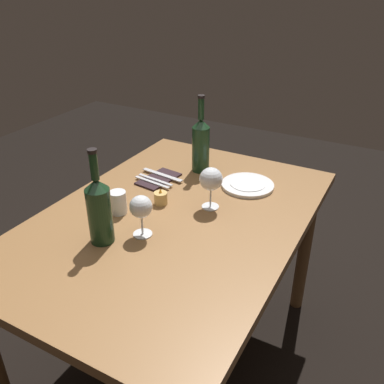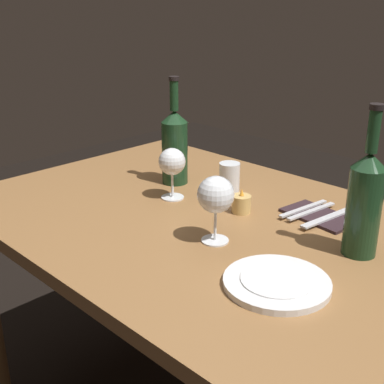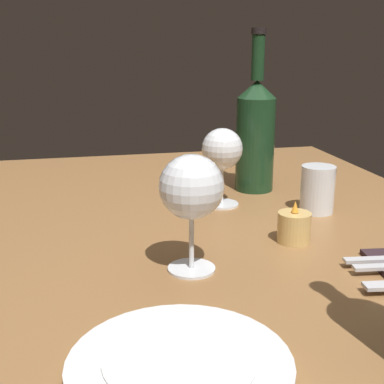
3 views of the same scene
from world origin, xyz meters
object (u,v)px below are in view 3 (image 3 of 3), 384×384
at_px(wine_glass_left, 191,189).
at_px(wine_glass_right, 222,151).
at_px(votive_candle, 294,228).
at_px(wine_bottle, 255,133).
at_px(dinner_plate, 180,366).
at_px(water_tumbler, 317,191).

distance_m(wine_glass_left, wine_glass_right, 0.30).
bearing_deg(votive_candle, wine_bottle, 172.75).
height_order(wine_glass_right, votive_candle, wine_glass_right).
distance_m(wine_bottle, dinner_plate, 0.66).
distance_m(wine_glass_left, water_tumbler, 0.35).
bearing_deg(votive_candle, wine_glass_left, -69.27).
distance_m(wine_glass_left, dinner_plate, 0.26).
xyz_separation_m(wine_bottle, votive_candle, (0.30, -0.04, -0.10)).
height_order(wine_glass_left, wine_glass_right, wine_glass_left).
bearing_deg(wine_glass_right, dinner_plate, -19.97).
xyz_separation_m(wine_glass_left, wine_bottle, (-0.37, 0.22, 0.01)).
bearing_deg(wine_glass_right, wine_bottle, 133.40).
distance_m(water_tumbler, dinner_plate, 0.54).
height_order(water_tumbler, dinner_plate, water_tumbler).
bearing_deg(votive_candle, dinner_plate, -39.49).
bearing_deg(wine_glass_right, wine_glass_left, -23.56).
distance_m(wine_glass_left, votive_candle, 0.21).
height_order(wine_glass_right, dinner_plate, wine_glass_right).
height_order(wine_glass_left, dinner_plate, wine_glass_left).
xyz_separation_m(water_tumbler, votive_candle, (0.13, -0.10, -0.02)).
height_order(wine_bottle, votive_candle, wine_bottle).
relative_size(wine_glass_left, water_tumbler, 1.88).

